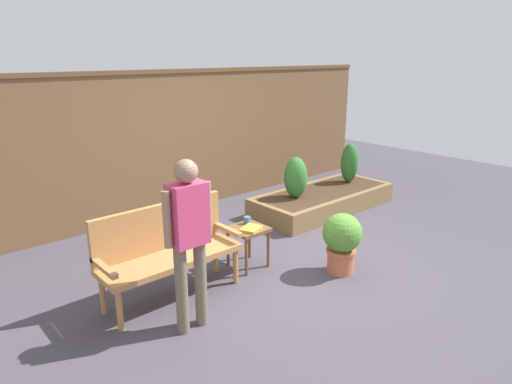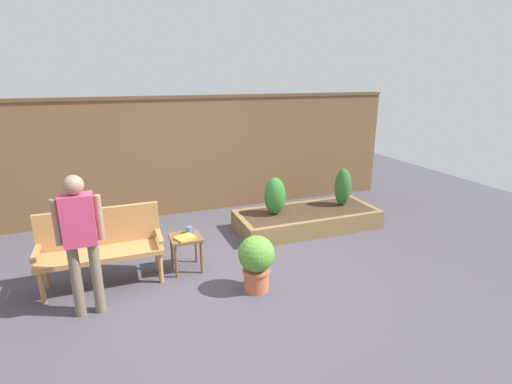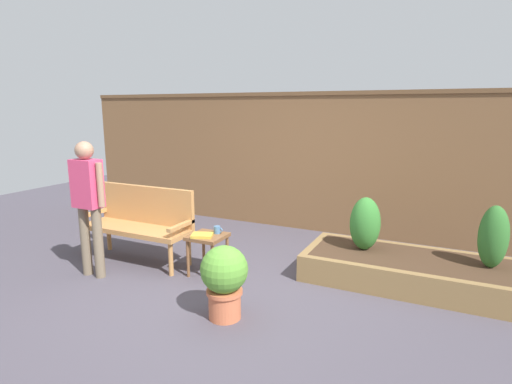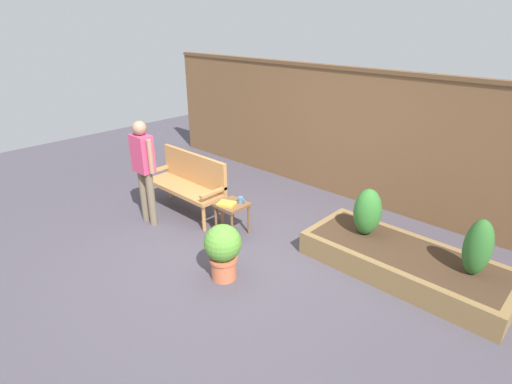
% 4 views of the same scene
% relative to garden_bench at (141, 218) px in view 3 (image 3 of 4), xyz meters
% --- Properties ---
extents(ground_plane, '(14.00, 14.00, 0.00)m').
position_rel_garden_bench_xyz_m(ground_plane, '(1.43, -0.38, -0.54)').
color(ground_plane, '#47424C').
extents(fence_back, '(8.40, 0.14, 2.16)m').
position_rel_garden_bench_xyz_m(fence_back, '(1.43, 2.22, 0.55)').
color(fence_back, brown).
rests_on(fence_back, ground_plane).
extents(garden_bench, '(1.44, 0.48, 0.94)m').
position_rel_garden_bench_xyz_m(garden_bench, '(0.00, 0.00, 0.00)').
color(garden_bench, '#B77F47').
rests_on(garden_bench, ground_plane).
extents(side_table, '(0.40, 0.40, 0.48)m').
position_rel_garden_bench_xyz_m(side_table, '(1.03, -0.06, -0.15)').
color(side_table, brown).
rests_on(side_table, ground_plane).
extents(cup_on_table, '(0.11, 0.08, 0.09)m').
position_rel_garden_bench_xyz_m(cup_on_table, '(1.10, 0.05, -0.02)').
color(cup_on_table, teal).
rests_on(cup_on_table, side_table).
extents(book_on_table, '(0.28, 0.26, 0.03)m').
position_rel_garden_bench_xyz_m(book_on_table, '(1.00, -0.13, -0.05)').
color(book_on_table, gold).
rests_on(book_on_table, side_table).
extents(potted_boxwood, '(0.44, 0.44, 0.69)m').
position_rel_garden_bench_xyz_m(potted_boxwood, '(1.72, -0.86, -0.15)').
color(potted_boxwood, '#C66642').
rests_on(potted_boxwood, ground_plane).
extents(raised_planter_bed, '(2.40, 1.00, 0.30)m').
position_rel_garden_bench_xyz_m(raised_planter_bed, '(3.23, 0.70, -0.39)').
color(raised_planter_bed, olive).
rests_on(raised_planter_bed, ground_plane).
extents(shrub_near_bench, '(0.35, 0.35, 0.62)m').
position_rel_garden_bench_xyz_m(shrub_near_bench, '(2.65, 0.76, 0.06)').
color(shrub_near_bench, brown).
rests_on(shrub_near_bench, raised_planter_bed).
extents(shrub_far_corner, '(0.29, 0.29, 0.66)m').
position_rel_garden_bench_xyz_m(shrub_far_corner, '(3.94, 0.76, 0.08)').
color(shrub_far_corner, brown).
rests_on(shrub_far_corner, raised_planter_bed).
extents(person_by_bench, '(0.47, 0.20, 1.56)m').
position_rel_garden_bench_xyz_m(person_by_bench, '(-0.15, -0.67, 0.39)').
color(person_by_bench, '#70604C').
rests_on(person_by_bench, ground_plane).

